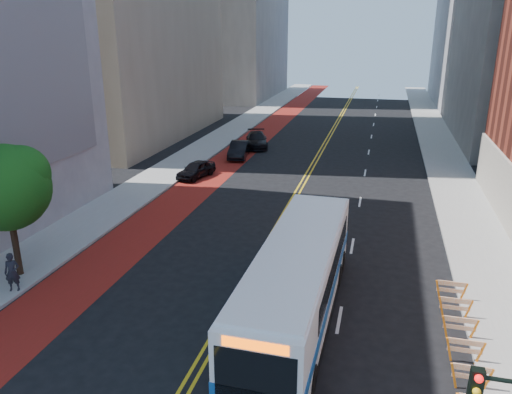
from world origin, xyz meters
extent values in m
plane|color=black|center=(0.00, 0.00, 0.00)|extent=(160.00, 160.00, 0.00)
cube|color=gray|center=(-12.00, 30.00, 0.07)|extent=(4.00, 140.00, 0.15)
cube|color=gray|center=(12.00, 30.00, 0.07)|extent=(4.00, 140.00, 0.15)
cube|color=maroon|center=(-8.10, 30.00, 0.00)|extent=(3.60, 140.00, 0.01)
cube|color=gold|center=(-0.18, 30.00, 0.00)|extent=(0.14, 140.00, 0.01)
cube|color=gold|center=(0.18, 30.00, 0.00)|extent=(0.14, 140.00, 0.01)
cube|color=silver|center=(4.80, 6.00, 0.01)|extent=(0.14, 2.20, 0.01)
cube|color=silver|center=(4.80, 14.00, 0.01)|extent=(0.14, 2.20, 0.01)
cube|color=silver|center=(4.80, 22.00, 0.01)|extent=(0.14, 2.20, 0.01)
cube|color=silver|center=(4.80, 30.00, 0.01)|extent=(0.14, 2.20, 0.01)
cube|color=silver|center=(4.80, 38.00, 0.01)|extent=(0.14, 2.20, 0.01)
cube|color=silver|center=(4.80, 46.00, 0.01)|extent=(0.14, 2.20, 0.01)
cube|color=silver|center=(4.80, 54.00, 0.01)|extent=(0.14, 2.20, 0.01)
cube|color=silver|center=(4.80, 62.00, 0.01)|extent=(0.14, 2.20, 0.01)
cube|color=silver|center=(4.80, 70.00, 0.01)|extent=(0.14, 2.20, 0.01)
cube|color=silver|center=(4.80, 78.00, 0.01)|extent=(0.14, 2.20, 0.01)
cube|color=silver|center=(4.80, 86.00, 0.01)|extent=(0.14, 2.20, 0.01)
cube|color=black|center=(14.15, 20.00, 1.10)|extent=(0.35, 2.80, 2.20)
cube|color=orange|center=(9.05, 2.65, 0.50)|extent=(0.32, 0.06, 0.99)
cube|color=orange|center=(10.15, 2.65, 0.50)|extent=(0.32, 0.06, 0.99)
cube|color=orange|center=(9.60, 2.65, 0.90)|extent=(1.25, 0.05, 0.22)
cube|color=orange|center=(9.60, 2.65, 0.55)|extent=(1.25, 0.05, 0.18)
cube|color=orange|center=(9.05, 4.20, 0.50)|extent=(0.32, 0.06, 0.99)
cube|color=orange|center=(10.15, 4.20, 0.50)|extent=(0.32, 0.06, 0.99)
cube|color=orange|center=(9.60, 4.20, 0.90)|extent=(1.25, 0.05, 0.22)
cube|color=orange|center=(9.60, 4.20, 0.55)|extent=(1.25, 0.05, 0.18)
cube|color=orange|center=(9.05, 5.75, 0.50)|extent=(0.32, 0.06, 0.99)
cube|color=orange|center=(10.15, 5.75, 0.50)|extent=(0.32, 0.06, 0.99)
cube|color=orange|center=(9.60, 5.75, 0.90)|extent=(1.25, 0.05, 0.22)
cube|color=orange|center=(9.60, 5.75, 0.55)|extent=(1.25, 0.05, 0.18)
cube|color=orange|center=(9.05, 7.30, 0.50)|extent=(0.32, 0.06, 0.99)
cube|color=orange|center=(10.15, 7.30, 0.50)|extent=(0.32, 0.06, 0.99)
cube|color=orange|center=(9.60, 7.30, 0.90)|extent=(1.25, 0.05, 0.22)
cube|color=orange|center=(9.60, 7.30, 0.55)|extent=(1.25, 0.05, 0.18)
cube|color=orange|center=(9.05, 8.85, 0.50)|extent=(0.32, 0.06, 0.99)
cube|color=orange|center=(10.15, 8.85, 0.50)|extent=(0.32, 0.06, 0.99)
cube|color=orange|center=(9.60, 8.85, 0.90)|extent=(1.25, 0.05, 0.22)
cube|color=orange|center=(9.60, 8.85, 0.55)|extent=(1.25, 0.05, 0.18)
cylinder|color=black|center=(-11.30, 6.00, 1.75)|extent=(0.32, 0.32, 3.20)
sphere|color=#115112|center=(-11.30, 6.00, 4.75)|extent=(4.20, 4.20, 4.20)
sphere|color=#115112|center=(-10.70, 6.40, 5.35)|extent=(2.80, 2.80, 2.80)
cube|color=black|center=(8.30, -3.50, 4.75)|extent=(0.28, 0.22, 0.95)
sphere|color=red|center=(8.30, -3.64, 5.10)|extent=(0.18, 0.18, 0.18)
sphere|color=yellow|center=(8.30, -3.64, 4.77)|extent=(0.18, 0.18, 0.18)
cube|color=white|center=(3.01, 5.38, 1.96)|extent=(3.11, 13.31, 3.15)
cube|color=#114A99|center=(3.01, 5.38, 1.49)|extent=(3.15, 13.35, 0.50)
cube|color=black|center=(3.03, 6.26, 2.49)|extent=(3.09, 9.33, 1.05)
cube|color=black|center=(2.89, -1.22, 2.21)|extent=(2.53, 0.16, 1.77)
cube|color=black|center=(3.13, 11.97, 2.43)|extent=(2.30, 0.15, 1.10)
cube|color=#FF5905|center=(2.89, -1.23, 3.31)|extent=(2.01, 0.12, 0.33)
cube|color=white|center=(3.01, 5.38, 3.59)|extent=(2.95, 12.64, 0.13)
cube|color=black|center=(3.01, 5.38, 0.39)|extent=(3.14, 13.34, 0.33)
cylinder|color=black|center=(1.63, 1.16, 0.55)|extent=(0.35, 1.11, 1.10)
cylinder|color=black|center=(4.24, 1.11, 0.55)|extent=(0.35, 1.11, 1.10)
cylinder|color=black|center=(1.77, 9.11, 0.55)|extent=(0.35, 1.11, 1.10)
cylinder|color=black|center=(4.38, 9.07, 0.55)|extent=(0.35, 1.11, 1.10)
cylinder|color=black|center=(1.80, 10.70, 0.55)|extent=(0.35, 1.11, 1.10)
cylinder|color=black|center=(4.41, 10.66, 0.55)|extent=(0.35, 1.11, 1.10)
imported|color=black|center=(-9.02, 24.99, 0.70)|extent=(2.65, 4.39, 1.40)
imported|color=black|center=(-7.43, 32.58, 0.78)|extent=(2.30, 4.93, 1.57)
imported|color=black|center=(-6.88, 37.36, 0.78)|extent=(3.57, 5.74, 1.55)
imported|color=black|center=(-10.40, 4.51, 1.10)|extent=(0.82, 0.70, 1.89)
camera|label=1|loc=(5.95, -13.07, 11.96)|focal=35.00mm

